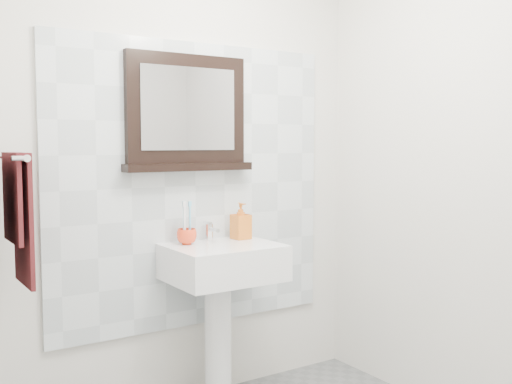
% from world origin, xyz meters
% --- Properties ---
extents(back_wall, '(2.00, 0.01, 2.50)m').
position_xyz_m(back_wall, '(0.00, 1.10, 1.25)').
color(back_wall, silver).
rests_on(back_wall, ground).
extents(left_wall, '(0.01, 2.20, 2.50)m').
position_xyz_m(left_wall, '(-1.00, 0.00, 1.25)').
color(left_wall, silver).
rests_on(left_wall, ground).
extents(right_wall, '(0.01, 2.20, 2.50)m').
position_xyz_m(right_wall, '(1.00, 0.00, 1.25)').
color(right_wall, silver).
rests_on(right_wall, ground).
extents(splashback, '(1.60, 0.02, 1.50)m').
position_xyz_m(splashback, '(0.00, 1.09, 1.15)').
color(splashback, silver).
rests_on(splashback, back_wall).
extents(pedestal_sink, '(0.55, 0.44, 0.96)m').
position_xyz_m(pedestal_sink, '(0.04, 0.87, 0.68)').
color(pedestal_sink, white).
rests_on(pedestal_sink, ground).
extents(toothbrush_cup, '(0.11, 0.11, 0.08)m').
position_xyz_m(toothbrush_cup, '(-0.11, 0.97, 0.90)').
color(toothbrush_cup, '#F3411C').
rests_on(toothbrush_cup, pedestal_sink).
extents(toothbrushes, '(0.05, 0.04, 0.21)m').
position_xyz_m(toothbrushes, '(-0.10, 0.98, 0.98)').
color(toothbrushes, white).
rests_on(toothbrushes, toothbrush_cup).
extents(soap_dispenser, '(0.09, 0.09, 0.20)m').
position_xyz_m(soap_dispenser, '(0.22, 0.97, 0.96)').
color(soap_dispenser, '#CA4517').
rests_on(soap_dispenser, pedestal_sink).
extents(framed_mirror, '(0.71, 0.11, 0.60)m').
position_xyz_m(framed_mirror, '(-0.06, 1.06, 1.52)').
color(framed_mirror, black).
rests_on(framed_mirror, back_wall).
extents(towel_bar, '(0.07, 0.40, 0.03)m').
position_xyz_m(towel_bar, '(-0.95, 0.84, 1.32)').
color(towel_bar, silver).
rests_on(towel_bar, left_wall).
extents(hand_towel, '(0.06, 0.30, 0.55)m').
position_xyz_m(hand_towel, '(-0.94, 0.84, 1.11)').
color(hand_towel, '#360F11').
rests_on(hand_towel, towel_bar).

